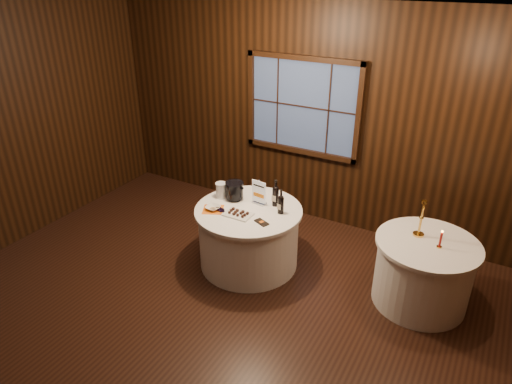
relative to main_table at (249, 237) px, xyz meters
The scene contains 16 objects.
ground 1.07m from the main_table, 90.00° to the right, with size 6.00×6.00×0.00m, color black.
back_wall 1.88m from the main_table, 90.00° to the left, with size 6.00×0.10×3.00m.
main_table is the anchor object (origin of this frame).
side_table 2.02m from the main_table, ahead, with size 1.08×1.08×0.77m.
sign_stand 0.52m from the main_table, 75.52° to the left, with size 0.20×0.11×0.32m.
port_bottle_left 0.62m from the main_table, 45.72° to the left, with size 0.08×0.08×0.33m.
port_bottle_right 0.64m from the main_table, 15.29° to the left, with size 0.07×0.08×0.30m.
ice_bucket 0.59m from the main_table, 154.31° to the left, with size 0.22×0.22×0.23m.
chocolate_plate 0.44m from the main_table, 99.32° to the right, with size 0.32×0.22×0.05m.
chocolate_box 0.53m from the main_table, 35.35° to the right, with size 0.17×0.09×0.01m, color black.
grape_bunch 0.51m from the main_table, 142.09° to the right, with size 0.18×0.10×0.04m.
glass_pitcher 0.66m from the main_table, 167.88° to the left, with size 0.18×0.14×0.20m.
orange_napkin 0.57m from the main_table, 148.82° to the right, with size 0.24×0.24×0.00m, color orange.
cracker_bowl 0.58m from the main_table, 148.82° to the right, with size 0.17×0.17×0.04m, color silver.
brass_candlestick 1.99m from the main_table, 11.83° to the left, with size 0.12×0.12×0.42m.
red_candle 2.18m from the main_table, ahead, with size 0.05×0.05×0.20m.
Camera 1 is at (2.40, -3.07, 3.37)m, focal length 32.00 mm.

